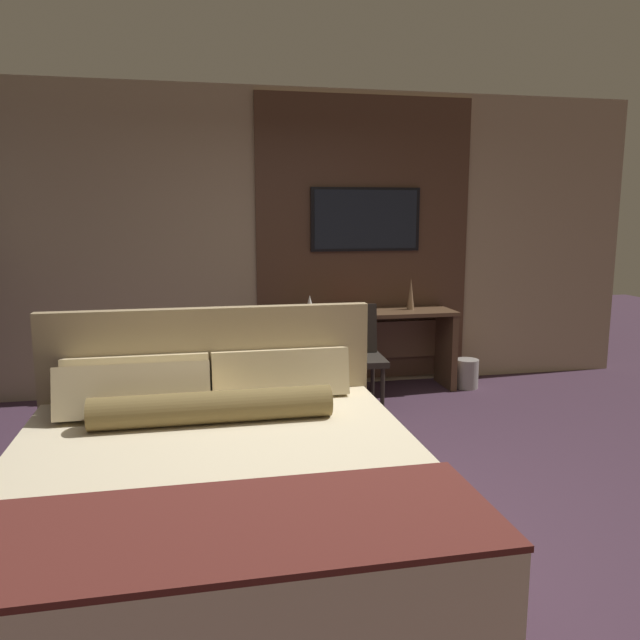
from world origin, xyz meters
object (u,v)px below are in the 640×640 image
vase_short (310,303)px  waste_bin (467,374)px  tv (366,219)px  desk_chair (354,348)px  bed (217,499)px  book (352,310)px  vase_tall (411,294)px  desk (370,337)px

vase_short → waste_bin: size_ratio=0.56×
tv → desk_chair: bearing=-112.2°
bed → desk_chair: bearing=60.8°
waste_bin → tv: bearing=159.9°
vase_short → book: size_ratio=0.65×
vase_tall → bed: bearing=-124.9°
bed → waste_bin: bed is taller
desk → book: book is taller
vase_tall → desk_chair: bearing=-141.5°
vase_tall → vase_short: 0.98m
desk_chair → book: (0.12, 0.52, 0.24)m
desk → vase_tall: bearing=1.6°
desk → vase_short: bearing=174.5°
bed → waste_bin: bearing=46.7°
tv → desk_chair: size_ratio=1.19×
desk → vase_short: size_ratio=10.13×
desk → tv: 1.12m
desk → vase_tall: (0.40, 0.01, 0.40)m
vase_tall → tv: bearing=156.0°
desk_chair → book: size_ratio=3.74×
book → waste_bin: (1.12, -0.12, -0.64)m
desk → desk_chair: size_ratio=1.77×
desk → tv: size_ratio=1.49×
tv → vase_short: tv is taller
vase_short → waste_bin: 1.67m
vase_tall → waste_bin: (0.53, -0.16, -0.77)m
vase_tall → waste_bin: size_ratio=1.07×
vase_short → desk: bearing=-5.5°
bed → desk: bed is taller
bed → book: bed is taller
vase_tall → vase_short: bearing=177.4°
desk_chair → book: bearing=80.1°
desk → bed: bearing=-119.1°
desk_chair → waste_bin: (1.24, 0.40, -0.40)m
vase_tall → book: vase_tall is taller
tv → waste_bin: size_ratio=3.80×
vase_short → book: vase_short is taller
tv → desk_chair: 1.34m
book → bed: bearing=-116.4°
bed → book: size_ratio=8.71×
desk_chair → bed: bearing=-115.8°
desk → book: (-0.18, -0.03, 0.27)m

